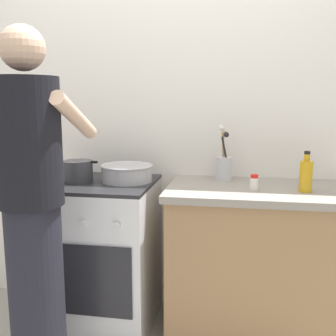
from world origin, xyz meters
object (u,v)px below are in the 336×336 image
(mixing_bowl, at_px, (127,172))
(person, at_px, (33,213))
(stove_range, at_px, (104,254))
(utensil_crock, at_px, (224,165))
(pot, at_px, (78,171))
(oil_bottle, at_px, (306,175))
(spice_bottle, at_px, (254,183))

(mixing_bowl, bearing_deg, person, -116.27)
(stove_range, xyz_separation_m, mixing_bowl, (0.14, 0.04, 0.51))
(mixing_bowl, height_order, utensil_crock, utensil_crock)
(mixing_bowl, bearing_deg, pot, -166.85)
(oil_bottle, bearing_deg, person, -159.33)
(spice_bottle, bearing_deg, oil_bottle, 2.05)
(spice_bottle, height_order, oil_bottle, oil_bottle)
(pot, bearing_deg, spice_bottle, -2.50)
(utensil_crock, bearing_deg, stove_range, -165.37)
(mixing_bowl, height_order, oil_bottle, oil_bottle)
(utensil_crock, height_order, spice_bottle, utensil_crock)
(pot, xyz_separation_m, utensil_crock, (0.84, 0.21, 0.02))
(mixing_bowl, xyz_separation_m, spice_bottle, (0.74, -0.11, -0.01))
(mixing_bowl, height_order, person, person)
(stove_range, relative_size, utensil_crock, 2.73)
(pot, bearing_deg, stove_range, 10.19)
(stove_range, height_order, person, person)
(utensil_crock, height_order, oil_bottle, utensil_crock)
(pot, bearing_deg, utensil_crock, 13.90)
(oil_bottle, bearing_deg, mixing_bowl, 174.28)
(spice_bottle, height_order, person, person)
(stove_range, bearing_deg, mixing_bowl, 16.03)
(utensil_crock, relative_size, oil_bottle, 1.52)
(stove_range, bearing_deg, oil_bottle, -3.01)
(spice_bottle, bearing_deg, utensil_crock, 124.05)
(pot, height_order, utensil_crock, utensil_crock)
(utensil_crock, bearing_deg, oil_bottle, -29.24)
(pot, bearing_deg, mixing_bowl, 13.15)
(utensil_crock, bearing_deg, spice_bottle, -55.95)
(stove_range, xyz_separation_m, oil_bottle, (1.14, -0.06, 0.54))
(spice_bottle, distance_m, person, 1.13)
(mixing_bowl, relative_size, spice_bottle, 3.66)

